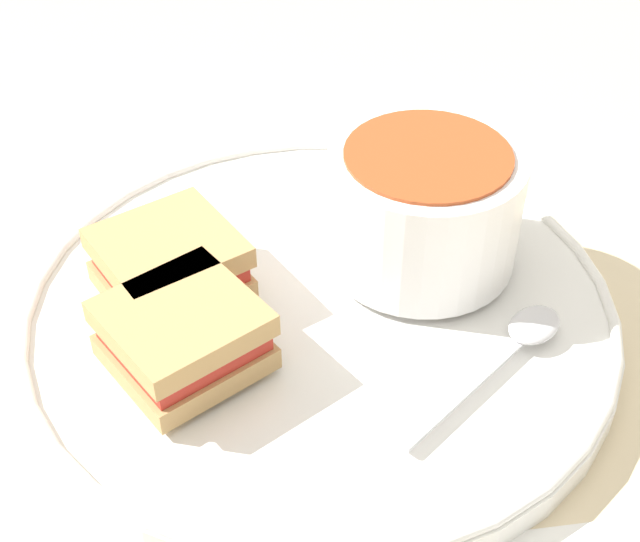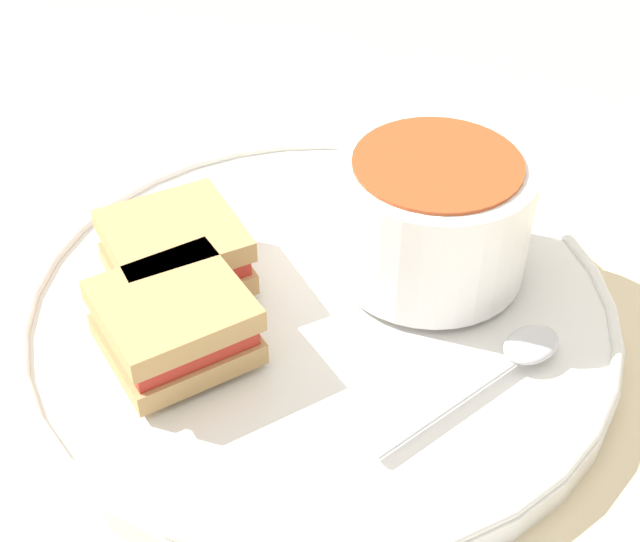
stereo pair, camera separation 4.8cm
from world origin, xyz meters
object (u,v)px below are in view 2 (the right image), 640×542
at_px(sandwich_half_near, 175,252).
at_px(sandwich_half_far, 174,322).
at_px(soup_bowl, 433,215).
at_px(spoon, 517,355).

relative_size(sandwich_half_near, sandwich_half_far, 0.98).
relative_size(soup_bowl, sandwich_half_near, 1.14).
height_order(soup_bowl, spoon, soup_bowl).
xyz_separation_m(spoon, sandwich_half_near, (0.18, -0.06, 0.01)).
bearing_deg(soup_bowl, sandwich_half_near, 6.04).
relative_size(spoon, sandwich_half_near, 1.10).
bearing_deg(soup_bowl, spoon, 118.55).
distance_m(sandwich_half_near, sandwich_half_far, 0.06).
bearing_deg(spoon, sandwich_half_far, 137.93).
distance_m(spoon, sandwich_half_far, 0.18).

